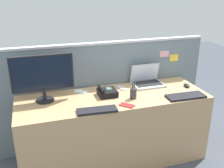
{
  "coord_description": "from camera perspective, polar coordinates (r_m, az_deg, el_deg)",
  "views": [
    {
      "loc": [
        -0.76,
        -2.35,
        1.85
      ],
      "look_at": [
        0.0,
        0.05,
        0.87
      ],
      "focal_mm": 42.04,
      "sensor_mm": 36.0,
      "label": 1
    }
  ],
  "objects": [
    {
      "name": "ground_plane",
      "position": [
        3.09,
        0.29,
        -15.61
      ],
      "size": [
        10.0,
        10.0,
        0.0
      ],
      "primitive_type": "plane",
      "color": "#424751"
    },
    {
      "name": "cell_phone_red_case",
      "position": [
        2.51,
        3.27,
        -4.65
      ],
      "size": [
        0.15,
        0.16,
        0.01
      ],
      "primitive_type": "cube",
      "rotation": [
        0.0,
        0.0,
        0.74
      ],
      "color": "#B22323",
      "rests_on": "desk"
    },
    {
      "name": "desktop_monitor",
      "position": [
        2.6,
        -14.87,
        1.86
      ],
      "size": [
        0.59,
        0.18,
        0.47
      ],
      "color": "black",
      "rests_on": "desk"
    },
    {
      "name": "desk",
      "position": [
        2.88,
        0.31,
        -9.6
      ],
      "size": [
        1.96,
        0.67,
        0.75
      ],
      "primitive_type": "cube",
      "color": "tan",
      "rests_on": "ground_plane"
    },
    {
      "name": "keyboard_main",
      "position": [
        2.4,
        -3.26,
        -5.73
      ],
      "size": [
        0.38,
        0.15,
        0.02
      ],
      "primitive_type": "cube",
      "rotation": [
        0.0,
        0.0,
        -0.07
      ],
      "color": "black",
      "rests_on": "desk"
    },
    {
      "name": "desk_phone",
      "position": [
        2.72,
        -1.13,
        -1.82
      ],
      "size": [
        0.19,
        0.19,
        0.1
      ],
      "color": "black",
      "rests_on": "desk"
    },
    {
      "name": "cell_phone_silver_slab",
      "position": [
        2.91,
        2.16,
        -0.87
      ],
      "size": [
        0.09,
        0.15,
        0.01
      ],
      "primitive_type": "cube",
      "rotation": [
        0.0,
        0.0,
        0.18
      ],
      "color": "#B7BAC1",
      "rests_on": "desk"
    },
    {
      "name": "cell_phone_white_slab",
      "position": [
        2.83,
        -6.78,
        -1.66
      ],
      "size": [
        0.16,
        0.15,
        0.01
      ],
      "primitive_type": "cube",
      "rotation": [
        0.0,
        0.0,
        0.84
      ],
      "color": "silver",
      "rests_on": "desk"
    },
    {
      "name": "pen_cup",
      "position": [
        2.65,
        4.65,
        -2.04
      ],
      "size": [
        0.07,
        0.07,
        0.18
      ],
      "color": "#333338",
      "rests_on": "desk"
    },
    {
      "name": "cubicle_divider",
      "position": [
        3.09,
        -1.82,
        -2.22
      ],
      "size": [
        2.46,
        0.08,
        1.25
      ],
      "color": "slate",
      "rests_on": "ground_plane"
    },
    {
      "name": "laptop",
      "position": [
        3.04,
        7.57,
        0.93
      ],
      "size": [
        0.35,
        0.26,
        0.23
      ],
      "color": "#B2B5BC",
      "rests_on": "desk"
    },
    {
      "name": "keyboard_spare",
      "position": [
        2.79,
        15.74,
        -2.57
      ],
      "size": [
        0.41,
        0.17,
        0.02
      ],
      "primitive_type": "cube",
      "rotation": [
        0.0,
        0.0,
        -0.03
      ],
      "color": "black",
      "rests_on": "desk"
    },
    {
      "name": "computer_mouse_right_hand",
      "position": [
        3.07,
        15.94,
        -0.29
      ],
      "size": [
        0.07,
        0.11,
        0.03
      ],
      "primitive_type": "ellipsoid",
      "rotation": [
        0.0,
        0.0,
        -0.16
      ],
      "color": "black",
      "rests_on": "desk"
    }
  ]
}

